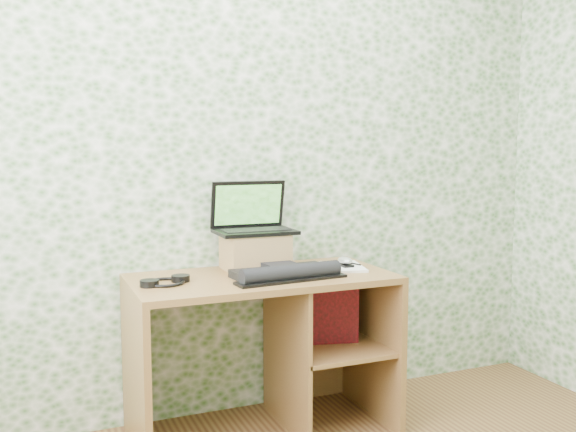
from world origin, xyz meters
name	(u,v)px	position (x,y,z in m)	size (l,w,h in m)	color
wall_back	(240,155)	(0.00, 1.75, 1.30)	(3.50, 3.50, 0.00)	white
desk	(275,329)	(0.08, 1.47, 0.48)	(1.20, 0.60, 0.75)	brown
riser	(255,252)	(0.02, 1.58, 0.84)	(0.29, 0.24, 0.18)	olive
laptop	(252,220)	(0.02, 1.62, 0.98)	(0.37, 0.26, 0.25)	black
keyboard	(285,272)	(0.08, 1.35, 0.78)	(0.53, 0.30, 0.07)	black
headphones	(165,282)	(-0.45, 1.43, 0.76)	(0.23, 0.21, 0.03)	black
notepad	(343,267)	(0.43, 1.46, 0.76)	(0.19, 0.26, 0.01)	white
mouse	(345,263)	(0.43, 1.44, 0.78)	(0.06, 0.10, 0.03)	silver
pen	(352,263)	(0.49, 1.48, 0.77)	(0.01, 0.01, 0.12)	black
red_box	(334,314)	(0.37, 1.44, 0.53)	(0.23, 0.07, 0.28)	#A10E1C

